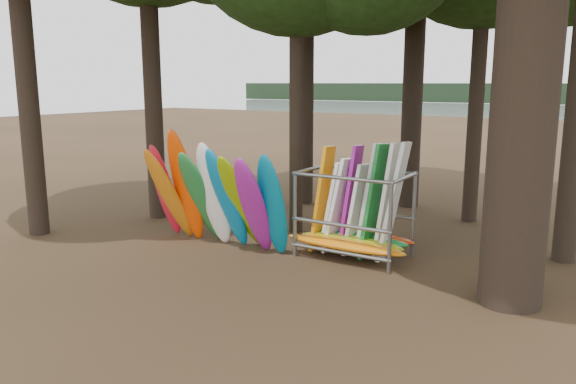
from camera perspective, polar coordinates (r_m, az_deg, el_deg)
The scene contains 4 objects.
ground at distance 13.18m, azimuth -1.15°, elevation -7.33°, with size 120.00×120.00×0.00m, color #47331E.
lake at distance 70.91m, azimuth 26.60°, elevation 6.55°, with size 160.00×160.00×0.00m, color gray.
kayak_row at distance 14.25m, azimuth -7.58°, elevation -0.53°, with size 4.14×2.06×3.16m.
storage_rack at distance 13.58m, azimuth 6.79°, elevation -2.50°, with size 3.06×1.53×2.87m.
Camera 1 is at (6.85, -10.46, 4.16)m, focal length 35.00 mm.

